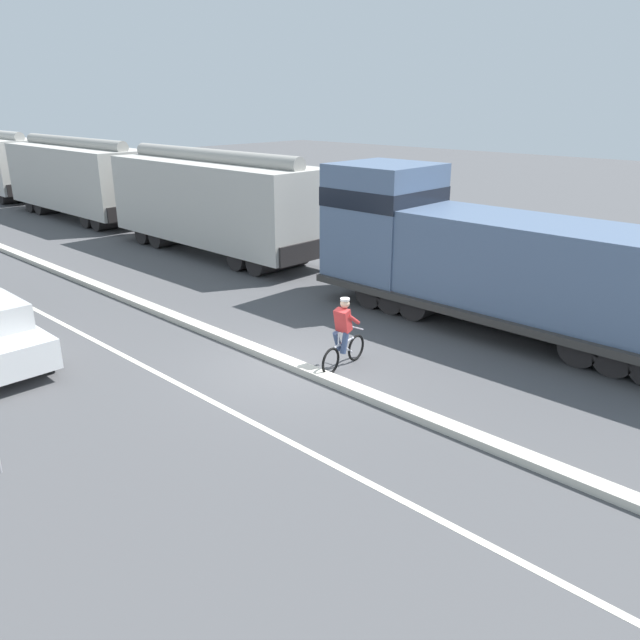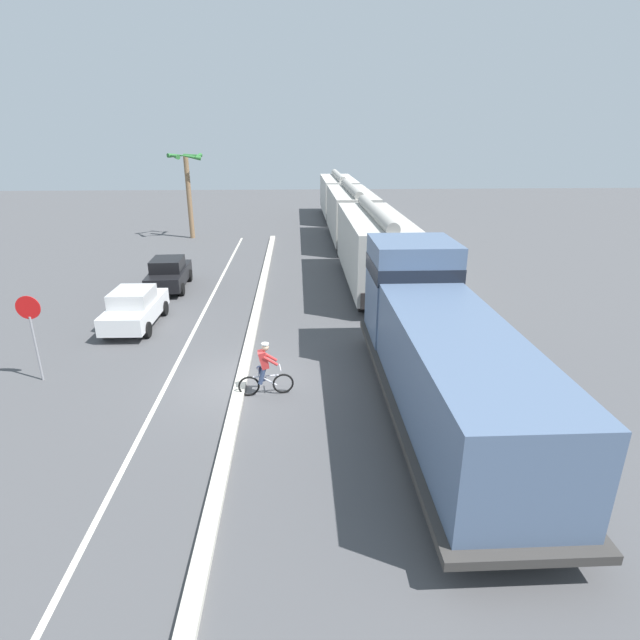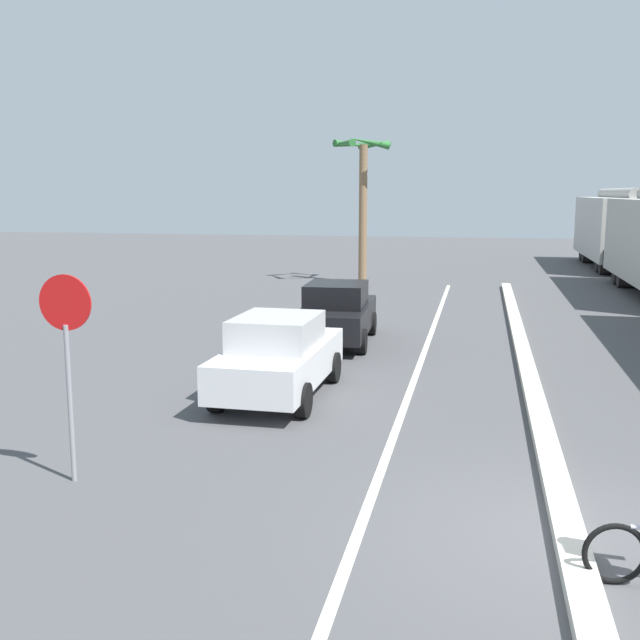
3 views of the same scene
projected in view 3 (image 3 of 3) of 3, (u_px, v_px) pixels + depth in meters
ground_plane at (568, 539)px, 8.63m from camera, size 120.00×120.00×0.00m
median_curb at (534, 396)px, 14.40m from camera, size 0.36×36.00×0.16m
lane_stripe at (409, 393)px, 14.91m from camera, size 0.14×36.00×0.01m
hopper_car_trailing at (615, 229)px, 39.56m from camera, size 2.90×10.60×4.18m
parked_car_white at (279, 356)px, 14.57m from camera, size 1.88×4.22×1.62m
parked_car_black at (337, 313)px, 19.78m from camera, size 1.99×4.28×1.62m
stop_sign at (67, 338)px, 10.06m from camera, size 0.76×0.08×2.88m
palm_tree_near at (364, 176)px, 32.57m from camera, size 2.70×2.72×6.36m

